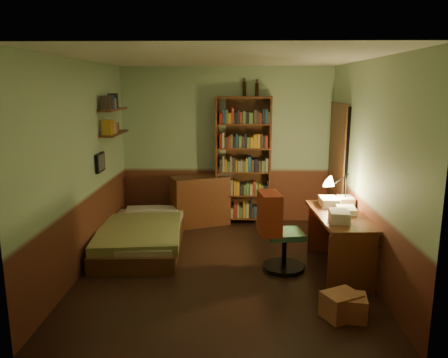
{
  "coord_description": "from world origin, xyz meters",
  "views": [
    {
      "loc": [
        0.14,
        -5.29,
        2.28
      ],
      "look_at": [
        0.0,
        0.25,
        1.1
      ],
      "focal_mm": 35.0,
      "sensor_mm": 36.0,
      "label": 1
    }
  ],
  "objects_px": {
    "dresser": "(200,200)",
    "office_chair": "(285,230)",
    "bookshelf": "(244,161)",
    "cardboard_box_a": "(341,305)",
    "bed": "(142,227)",
    "cardboard_box_b": "(348,307)",
    "desk": "(338,242)",
    "desk_lamp": "(346,182)",
    "mini_stereo": "(225,171)"
  },
  "relations": [
    {
      "from": "bed",
      "to": "cardboard_box_b",
      "type": "distance_m",
      "value": 3.15
    },
    {
      "from": "desk",
      "to": "cardboard_box_b",
      "type": "xyz_separation_m",
      "value": [
        -0.16,
        -1.18,
        -0.25
      ]
    },
    {
      "from": "bookshelf",
      "to": "desk_lamp",
      "type": "relative_size",
      "value": 3.44
    },
    {
      "from": "mini_stereo",
      "to": "office_chair",
      "type": "bearing_deg",
      "value": -57.69
    },
    {
      "from": "bookshelf",
      "to": "cardboard_box_b",
      "type": "xyz_separation_m",
      "value": [
        1.0,
        -3.11,
        -0.94
      ]
    },
    {
      "from": "bed",
      "to": "bookshelf",
      "type": "bearing_deg",
      "value": 35.54
    },
    {
      "from": "bookshelf",
      "to": "desk",
      "type": "bearing_deg",
      "value": -53.7
    },
    {
      "from": "bookshelf",
      "to": "office_chair",
      "type": "height_order",
      "value": "bookshelf"
    },
    {
      "from": "mini_stereo",
      "to": "bookshelf",
      "type": "xyz_separation_m",
      "value": [
        0.31,
        -0.04,
        0.17
      ]
    },
    {
      "from": "cardboard_box_a",
      "to": "bed",
      "type": "bearing_deg",
      "value": 141.32
    },
    {
      "from": "dresser",
      "to": "office_chair",
      "type": "height_order",
      "value": "office_chair"
    },
    {
      "from": "desk",
      "to": "desk_lamp",
      "type": "bearing_deg",
      "value": 66.51
    },
    {
      "from": "bookshelf",
      "to": "office_chair",
      "type": "xyz_separation_m",
      "value": [
        0.48,
        -1.93,
        -0.53
      ]
    },
    {
      "from": "desk_lamp",
      "to": "desk",
      "type": "bearing_deg",
      "value": -88.94
    },
    {
      "from": "mini_stereo",
      "to": "desk_lamp",
      "type": "relative_size",
      "value": 0.45
    },
    {
      "from": "bed",
      "to": "office_chair",
      "type": "bearing_deg",
      "value": -24.07
    },
    {
      "from": "dresser",
      "to": "bookshelf",
      "type": "distance_m",
      "value": 0.98
    },
    {
      "from": "cardboard_box_a",
      "to": "office_chair",
      "type": "bearing_deg",
      "value": 110.85
    },
    {
      "from": "bookshelf",
      "to": "desk_lamp",
      "type": "xyz_separation_m",
      "value": [
        1.33,
        -1.46,
        -0.02
      ]
    },
    {
      "from": "bed",
      "to": "desk",
      "type": "relative_size",
      "value": 1.46
    },
    {
      "from": "desk",
      "to": "desk_lamp",
      "type": "height_order",
      "value": "desk_lamp"
    },
    {
      "from": "desk_lamp",
      "to": "office_chair",
      "type": "relative_size",
      "value": 0.59
    },
    {
      "from": "bed",
      "to": "cardboard_box_a",
      "type": "bearing_deg",
      "value": -41.63
    },
    {
      "from": "desk",
      "to": "office_chair",
      "type": "relative_size",
      "value": 1.3
    },
    {
      "from": "desk_lamp",
      "to": "office_chair",
      "type": "xyz_separation_m",
      "value": [
        -0.85,
        -0.47,
        -0.52
      ]
    },
    {
      "from": "bookshelf",
      "to": "mini_stereo",
      "type": "bearing_deg",
      "value": 178.18
    },
    {
      "from": "cardboard_box_a",
      "to": "desk",
      "type": "bearing_deg",
      "value": 78.9
    },
    {
      "from": "office_chair",
      "to": "cardboard_box_b",
      "type": "relative_size",
      "value": 3.08
    },
    {
      "from": "dresser",
      "to": "bookshelf",
      "type": "xyz_separation_m",
      "value": [
        0.72,
        0.08,
        0.65
      ]
    },
    {
      "from": "office_chair",
      "to": "cardboard_box_b",
      "type": "height_order",
      "value": "office_chair"
    },
    {
      "from": "mini_stereo",
      "to": "office_chair",
      "type": "relative_size",
      "value": 0.27
    },
    {
      "from": "desk_lamp",
      "to": "cardboard_box_a",
      "type": "bearing_deg",
      "value": -82.49
    },
    {
      "from": "bed",
      "to": "cardboard_box_b",
      "type": "bearing_deg",
      "value": -40.98
    },
    {
      "from": "dresser",
      "to": "cardboard_box_b",
      "type": "height_order",
      "value": "dresser"
    },
    {
      "from": "office_chair",
      "to": "cardboard_box_b",
      "type": "bearing_deg",
      "value": -74.88
    },
    {
      "from": "cardboard_box_b",
      "to": "desk_lamp",
      "type": "bearing_deg",
      "value": 78.68
    },
    {
      "from": "bookshelf",
      "to": "office_chair",
      "type": "distance_m",
      "value": 2.06
    },
    {
      "from": "mini_stereo",
      "to": "desk_lamp",
      "type": "distance_m",
      "value": 2.23
    },
    {
      "from": "mini_stereo",
      "to": "cardboard_box_a",
      "type": "distance_m",
      "value": 3.46
    },
    {
      "from": "dresser",
      "to": "desk_lamp",
      "type": "height_order",
      "value": "desk_lamp"
    },
    {
      "from": "mini_stereo",
      "to": "desk",
      "type": "bearing_deg",
      "value": -43.04
    },
    {
      "from": "desk",
      "to": "dresser",
      "type": "bearing_deg",
      "value": 132.26
    },
    {
      "from": "bed",
      "to": "desk",
      "type": "xyz_separation_m",
      "value": [
        2.63,
        -0.76,
        0.07
      ]
    },
    {
      "from": "cardboard_box_a",
      "to": "cardboard_box_b",
      "type": "distance_m",
      "value": 0.07
    },
    {
      "from": "office_chair",
      "to": "cardboard_box_a",
      "type": "relative_size",
      "value": 3.03
    },
    {
      "from": "mini_stereo",
      "to": "cardboard_box_b",
      "type": "distance_m",
      "value": 3.5
    },
    {
      "from": "desk",
      "to": "desk_lamp",
      "type": "xyz_separation_m",
      "value": [
        0.17,
        0.47,
        0.68
      ]
    },
    {
      "from": "bookshelf",
      "to": "cardboard_box_a",
      "type": "height_order",
      "value": "bookshelf"
    },
    {
      "from": "desk_lamp",
      "to": "cardboard_box_b",
      "type": "relative_size",
      "value": 1.81
    },
    {
      "from": "bed",
      "to": "desk",
      "type": "bearing_deg",
      "value": -19.07
    }
  ]
}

